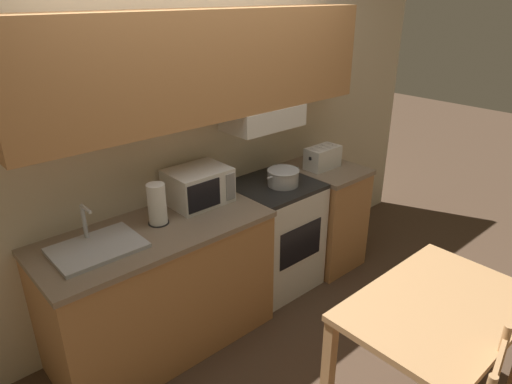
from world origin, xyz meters
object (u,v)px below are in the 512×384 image
microwave (198,186)px  toaster (323,157)px  paper_towel_roll (157,204)px  sink_basin (97,247)px  dining_table (437,322)px  cooking_pot (283,177)px  stove_range (273,235)px

microwave → toaster: microwave is taller
microwave → paper_towel_roll: paper_towel_roll is taller
sink_basin → dining_table: (1.16, -1.49, -0.26)m
dining_table → cooking_pot: bearing=78.4°
cooking_pot → sink_basin: size_ratio=0.66×
microwave → sink_basin: (-0.80, -0.14, -0.11)m
cooking_pot → toaster: size_ratio=1.05×
stove_range → cooking_pot: 0.52m
toaster → paper_towel_roll: 1.53m
microwave → stove_range: bearing=-10.6°
stove_range → toaster: (0.54, -0.01, 0.54)m
toaster → dining_table: size_ratio=0.30×
stove_range → sink_basin: bearing=-179.1°
cooking_pot → paper_towel_roll: 1.03m
stove_range → toaster: size_ratio=2.90×
sink_basin → dining_table: bearing=-52.1°
sink_basin → dining_table: 1.90m
sink_basin → dining_table: size_ratio=0.47×
stove_range → paper_towel_roll: size_ratio=3.34×
cooking_pot → dining_table: bearing=-101.6°
stove_range → toaster: toaster is taller
cooking_pot → toaster: (0.50, 0.05, 0.02)m
stove_range → toaster: bearing=-1.4°
microwave → dining_table: (0.36, -1.62, -0.36)m
cooking_pot → dining_table: size_ratio=0.31×
microwave → paper_towel_roll: size_ratio=1.53×
cooking_pot → sink_basin: sink_basin is taller
stove_range → cooking_pot: (0.03, -0.06, 0.51)m
sink_basin → cooking_pot: bearing=-1.4°
paper_towel_roll → microwave: bearing=13.2°
cooking_pot → sink_basin: 1.46m
stove_range → cooking_pot: cooking_pot is taller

